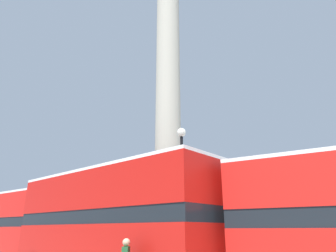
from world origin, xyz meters
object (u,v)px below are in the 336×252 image
equestrian_statue (123,233)px  street_lamp (182,185)px  monument_column (168,144)px  bus_b (107,219)px  bus_a (26,224)px

equestrian_statue → street_lamp: 14.27m
street_lamp → monument_column: bearing=134.2°
bus_b → street_lamp: bearing=62.5°
bus_a → equestrian_statue: (-0.83, 9.51, -0.63)m
monument_column → street_lamp: bearing=-45.8°
bus_b → equestrian_statue: 14.63m
monument_column → bus_a: (-7.28, -5.06, -5.10)m
bus_a → equestrian_statue: size_ratio=1.66×
bus_b → street_lamp: (1.91, 2.93, 1.56)m
monument_column → equestrian_statue: (-8.11, 4.45, -5.73)m
monument_column → bus_b: monument_column is taller
bus_b → street_lamp: street_lamp is taller
bus_a → equestrian_statue: equestrian_statue is taller
equestrian_statue → street_lamp: size_ratio=0.89×
bus_b → bus_a: bearing=176.3°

